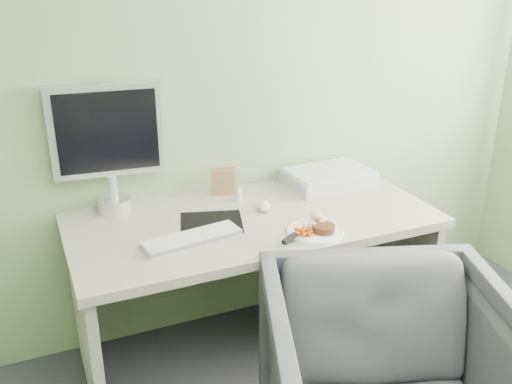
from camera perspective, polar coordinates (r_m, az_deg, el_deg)
name	(u,v)px	position (r m, az deg, el deg)	size (l,w,h in m)	color
wall_back	(221,62)	(2.67, -3.51, 12.89)	(3.50, 3.50, 0.00)	gray
desk	(254,253)	(2.60, -0.25, -6.16)	(1.60, 0.75, 0.73)	#A79F8C
plate	(315,232)	(2.38, 5.92, -3.98)	(0.24, 0.24, 0.01)	white
steak	(324,228)	(2.36, 6.77, -3.63)	(0.09, 0.09, 0.03)	black
potato_pile	(318,218)	(2.42, 6.22, -2.62)	(0.11, 0.08, 0.06)	tan
carrot_heap	(303,230)	(2.33, 4.73, -3.85)	(0.06, 0.05, 0.04)	#FB4105
steak_knife	(295,235)	(2.30, 3.88, -4.31)	(0.21, 0.15, 0.02)	silver
mousepad	(211,222)	(2.46, -4.47, -3.06)	(0.26, 0.23, 0.00)	black
keyboard	(192,238)	(2.31, -6.40, -4.59)	(0.40, 0.12, 0.02)	white
computer_mouse	(264,206)	(2.58, 0.79, -1.41)	(0.06, 0.10, 0.04)	white
photo_frame	(224,182)	(2.72, -3.25, 1.05)	(0.11, 0.01, 0.14)	#976C46
eyedrop_bottle	(239,194)	(2.67, -1.73, -0.17)	(0.03, 0.03, 0.08)	white
scanner	(329,178)	(2.89, 7.27, 1.41)	(0.42, 0.28, 0.07)	silver
monitor	(108,142)	(2.55, -14.63, 4.87)	(0.48, 0.15, 0.57)	silver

